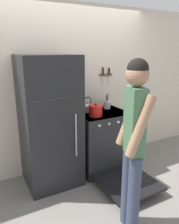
{
  "coord_description": "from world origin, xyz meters",
  "views": [
    {
      "loc": [
        -1.4,
        -3.12,
        1.87
      ],
      "look_at": [
        0.01,
        -0.49,
        1.02
      ],
      "focal_mm": 35.0,
      "sensor_mm": 36.0,
      "label": 1
    }
  ],
  "objects_px": {
    "refrigerator": "(50,122)",
    "stove_range": "(102,141)",
    "tea_kettle": "(88,107)",
    "person": "(134,140)",
    "utensil_jar": "(107,105)",
    "dutch_oven_pot": "(95,111)"
  },
  "relations": [
    {
      "from": "refrigerator",
      "to": "tea_kettle",
      "type": "bearing_deg",
      "value": 12.18
    },
    {
      "from": "dutch_oven_pot",
      "to": "utensil_jar",
      "type": "height_order",
      "value": "utensil_jar"
    },
    {
      "from": "tea_kettle",
      "to": "person",
      "type": "xyz_separation_m",
      "value": [
        -0.23,
        -1.39,
        0.02
      ]
    },
    {
      "from": "refrigerator",
      "to": "utensil_jar",
      "type": "bearing_deg",
      "value": 8.35
    },
    {
      "from": "stove_range",
      "to": "person",
      "type": "distance_m",
      "value": 1.4
    },
    {
      "from": "tea_kettle",
      "to": "utensil_jar",
      "type": "distance_m",
      "value": 0.36
    },
    {
      "from": "dutch_oven_pot",
      "to": "utensil_jar",
      "type": "distance_m",
      "value": 0.47
    },
    {
      "from": "stove_range",
      "to": "tea_kettle",
      "type": "distance_m",
      "value": 0.59
    },
    {
      "from": "tea_kettle",
      "to": "person",
      "type": "height_order",
      "value": "person"
    },
    {
      "from": "dutch_oven_pot",
      "to": "utensil_jar",
      "type": "relative_size",
      "value": 1.01
    },
    {
      "from": "person",
      "to": "dutch_oven_pot",
      "type": "bearing_deg",
      "value": 6.56
    },
    {
      "from": "refrigerator",
      "to": "dutch_oven_pot",
      "type": "xyz_separation_m",
      "value": [
        0.65,
        -0.13,
        0.11
      ]
    },
    {
      "from": "stove_range",
      "to": "dutch_oven_pot",
      "type": "distance_m",
      "value": 0.59
    },
    {
      "from": "refrigerator",
      "to": "stove_range",
      "type": "xyz_separation_m",
      "value": [
        0.83,
        -0.03,
        -0.44
      ]
    },
    {
      "from": "dutch_oven_pot",
      "to": "tea_kettle",
      "type": "height_order",
      "value": "tea_kettle"
    },
    {
      "from": "dutch_oven_pot",
      "to": "person",
      "type": "bearing_deg",
      "value": -100.78
    },
    {
      "from": "tea_kettle",
      "to": "stove_range",
      "type": "bearing_deg",
      "value": -46.6
    },
    {
      "from": "stove_range",
      "to": "utensil_jar",
      "type": "relative_size",
      "value": 5.69
    },
    {
      "from": "tea_kettle",
      "to": "person",
      "type": "bearing_deg",
      "value": -99.27
    },
    {
      "from": "stove_range",
      "to": "utensil_jar",
      "type": "distance_m",
      "value": 0.6
    },
    {
      "from": "refrigerator",
      "to": "tea_kettle",
      "type": "relative_size",
      "value": 7.67
    },
    {
      "from": "refrigerator",
      "to": "utensil_jar",
      "type": "xyz_separation_m",
      "value": [
        1.03,
        0.15,
        0.1
      ]
    }
  ]
}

